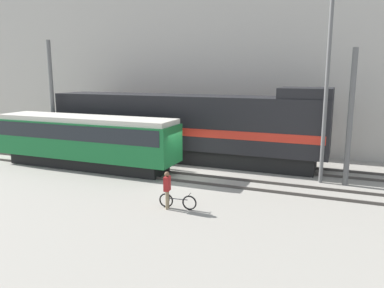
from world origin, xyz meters
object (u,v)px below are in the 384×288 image
(streetcar, at_px, (86,138))
(utility_pole_right, at_px, (350,118))
(person, at_px, (167,186))
(utility_pole_left, at_px, (52,99))
(utility_pole_center, at_px, (326,93))
(freight_locomotive, at_px, (185,126))
(bicycle, at_px, (178,201))

(streetcar, distance_m, utility_pole_right, 15.30)
(person, xyz_separation_m, utility_pole_left, (-12.22, 6.75, 3.01))
(streetcar, bearing_deg, utility_pole_left, 154.45)
(person, bearing_deg, utility_pole_right, 43.25)
(person, bearing_deg, utility_pole_center, 48.69)
(streetcar, bearing_deg, freight_locomotive, 39.98)
(utility_pole_right, bearing_deg, utility_pole_center, -180.00)
(freight_locomotive, xyz_separation_m, utility_pole_center, (8.88, -2.07, 2.49))
(bicycle, xyz_separation_m, utility_pole_right, (6.77, 6.57, 3.22))
(streetcar, relative_size, person, 7.18)
(streetcar, relative_size, utility_pole_left, 1.49)
(freight_locomotive, relative_size, person, 11.15)
(utility_pole_center, bearing_deg, bicycle, -130.09)
(bicycle, xyz_separation_m, utility_pole_center, (5.53, 6.57, 4.49))
(utility_pole_center, bearing_deg, utility_pole_left, 180.00)
(streetcar, height_order, utility_pole_center, utility_pole_center)
(freight_locomotive, xyz_separation_m, utility_pole_right, (10.13, -2.07, 1.22))
(bicycle, height_order, utility_pole_right, utility_pole_right)
(bicycle, height_order, utility_pole_center, utility_pole_center)
(bicycle, xyz_separation_m, person, (-0.41, -0.19, 0.69))
(utility_pole_left, bearing_deg, streetcar, -25.55)
(bicycle, relative_size, utility_pole_right, 0.24)
(freight_locomotive, bearing_deg, utility_pole_left, -167.41)
(utility_pole_left, bearing_deg, bicycle, -27.47)
(utility_pole_left, xyz_separation_m, utility_pole_center, (18.15, -0.00, 0.79))
(utility_pole_right, bearing_deg, person, -136.75)
(utility_pole_right, bearing_deg, bicycle, -135.88)
(freight_locomotive, xyz_separation_m, bicycle, (3.35, -8.64, -2.00))
(utility_pole_left, bearing_deg, utility_pole_right, 0.00)
(freight_locomotive, distance_m, streetcar, 6.46)
(freight_locomotive, height_order, utility_pole_center, utility_pole_center)
(utility_pole_left, height_order, utility_pole_right, utility_pole_left)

